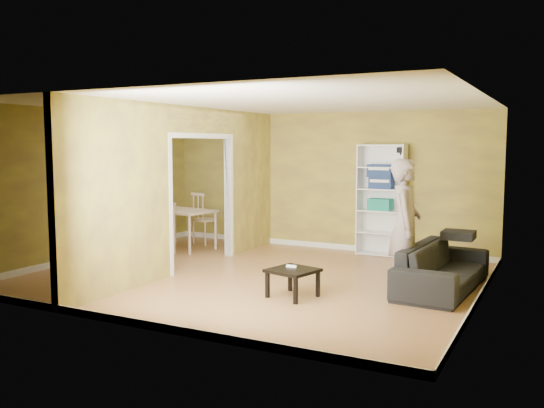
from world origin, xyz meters
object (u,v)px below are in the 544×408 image
at_px(coffee_table, 293,273).
at_px(chair_far, 205,218).
at_px(chair_left, 150,219).
at_px(sofa, 443,260).
at_px(chair_near, 163,228).
at_px(dining_table, 182,214).
at_px(bookshelf, 382,200).
at_px(person, 406,213).

height_order(coffee_table, chair_far, chair_far).
bearing_deg(coffee_table, chair_left, 151.37).
bearing_deg(coffee_table, sofa, 38.01).
bearing_deg(chair_near, coffee_table, -2.06).
distance_m(sofa, dining_table, 5.18).
bearing_deg(bookshelf, chair_near, -153.59).
xyz_separation_m(bookshelf, chair_far, (-3.50, -0.51, -0.48)).
distance_m(person, bookshelf, 2.54).
bearing_deg(sofa, person, 118.13).
relative_size(coffee_table, chair_left, 0.54).
relative_size(person, chair_near, 2.25).
bearing_deg(chair_left, coffee_table, 82.82).
relative_size(sofa, bookshelf, 1.08).
distance_m(bookshelf, chair_far, 3.57).
distance_m(bookshelf, dining_table, 3.80).
bearing_deg(person, chair_left, 65.63).
distance_m(sofa, bookshelf, 2.65).
distance_m(bookshelf, coffee_table, 3.50).
height_order(person, bookshelf, person).
height_order(coffee_table, chair_near, chair_near).
bearing_deg(dining_table, bookshelf, 17.98).
relative_size(dining_table, chair_left, 1.14).
bearing_deg(bookshelf, dining_table, -162.02).
relative_size(coffee_table, chair_near, 0.60).
bearing_deg(chair_left, dining_table, 108.38).
xyz_separation_m(person, chair_far, (-4.50, 1.82, -0.54)).
relative_size(coffee_table, chair_far, 0.54).
height_order(chair_left, chair_near, chair_left).
bearing_deg(sofa, bookshelf, 38.99).
xyz_separation_m(bookshelf, chair_near, (-3.58, -1.78, -0.53)).
distance_m(person, coffee_table, 1.78).
distance_m(coffee_table, chair_far, 4.41).
relative_size(bookshelf, chair_far, 1.91).
bearing_deg(dining_table, chair_far, 81.36).
bearing_deg(coffee_table, person, 42.46).
distance_m(coffee_table, dining_table, 4.10).
relative_size(bookshelf, chair_left, 1.90).
relative_size(chair_near, chair_far, 0.90).
bearing_deg(bookshelf, coffee_table, -93.17).
relative_size(sofa, coffee_table, 3.82).
relative_size(sofa, chair_near, 2.28).
distance_m(person, chair_left, 5.56).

